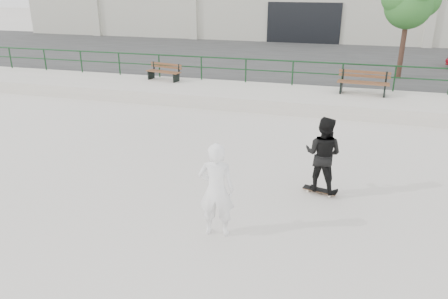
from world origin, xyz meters
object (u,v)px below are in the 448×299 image
(bench_left, at_px, (164,72))
(bench_right, at_px, (363,83))
(skateboard, at_px, (320,190))
(seated_skater, at_px, (216,190))
(standing_skater, at_px, (323,154))
(tree, at_px, (410,0))

(bench_left, relative_size, bench_right, 0.85)
(skateboard, relative_size, seated_skater, 0.43)
(bench_left, bearing_deg, bench_right, 10.38)
(bench_left, height_order, bench_right, bench_right)
(bench_right, bearing_deg, seated_skater, -100.66)
(bench_left, xyz_separation_m, standing_skater, (7.36, -8.23, 0.11))
(seated_skater, bearing_deg, standing_skater, -134.59)
(tree, bearing_deg, seated_skater, -107.82)
(bench_left, xyz_separation_m, seated_skater, (5.54, -10.54, 0.08))
(bench_left, distance_m, seated_skater, 11.91)
(standing_skater, height_order, seated_skater, seated_skater)
(skateboard, relative_size, standing_skater, 0.46)
(tree, relative_size, skateboard, 5.55)
(bench_right, xyz_separation_m, standing_skater, (-1.00, -8.00, 0.04))
(bench_left, height_order, tree, tree)
(standing_skater, bearing_deg, skateboard, 105.97)
(skateboard, height_order, seated_skater, seated_skater)
(bench_left, height_order, seated_skater, seated_skater)
(bench_right, height_order, seated_skater, seated_skater)
(skateboard, height_order, standing_skater, standing_skater)
(skateboard, xyz_separation_m, seated_skater, (-1.82, -2.31, 0.87))
(bench_right, height_order, skateboard, bench_right)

